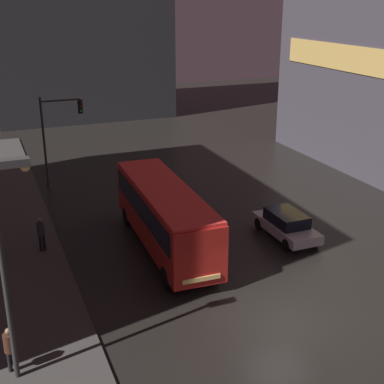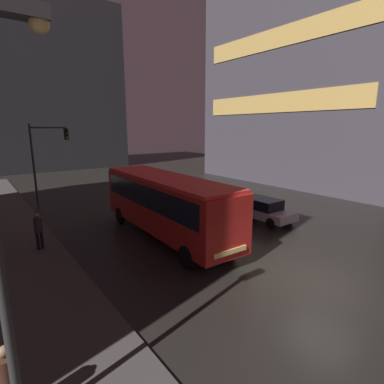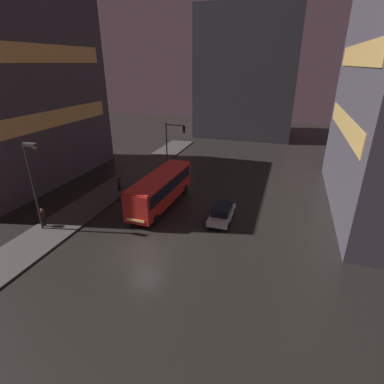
% 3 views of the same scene
% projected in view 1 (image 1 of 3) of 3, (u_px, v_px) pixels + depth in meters
% --- Properties ---
extents(ground_plane, '(120.00, 120.00, 0.00)m').
position_uv_depth(ground_plane, '(280.00, 322.00, 21.33)').
color(ground_plane, black).
extents(sidewalk_left, '(4.00, 48.00, 0.15)m').
position_uv_depth(sidewalk_left, '(21.00, 254.00, 26.83)').
color(sidewalk_left, '#3D3A38').
rests_on(sidewalk_left, ground).
extents(building_far_backdrop, '(18.07, 12.00, 22.66)m').
position_uv_depth(building_far_backdrop, '(74.00, 5.00, 55.65)').
color(building_far_backdrop, '#2D2D33').
rests_on(building_far_backdrop, ground).
extents(bus_near, '(2.83, 10.41, 3.34)m').
position_uv_depth(bus_near, '(165.00, 212.00, 26.85)').
color(bus_near, '#AD1E19').
rests_on(bus_near, ground).
extents(car_taxi, '(1.89, 4.35, 1.43)m').
position_uv_depth(car_taxi, '(286.00, 224.00, 28.66)').
color(car_taxi, '#B7B7BC').
rests_on(car_taxi, ground).
extents(pedestrian_near, '(0.39, 0.39, 1.78)m').
position_uv_depth(pedestrian_near, '(41.00, 231.00, 26.66)').
color(pedestrian_near, black).
rests_on(pedestrian_near, sidewalk_left).
extents(pedestrian_mid, '(0.60, 0.60, 1.70)m').
position_uv_depth(pedestrian_mid, '(10.00, 345.00, 18.01)').
color(pedestrian_mid, black).
rests_on(pedestrian_mid, sidewalk_left).
extents(traffic_light_main, '(2.77, 0.35, 6.14)m').
position_uv_depth(traffic_light_main, '(57.00, 127.00, 35.36)').
color(traffic_light_main, '#2D2D2D').
rests_on(traffic_light_main, ground).
extents(street_lamp_sidewalk, '(1.25, 0.36, 7.63)m').
position_uv_depth(street_lamp_sidewalk, '(7.00, 240.00, 16.43)').
color(street_lamp_sidewalk, '#2D2D2D').
rests_on(street_lamp_sidewalk, sidewalk_left).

